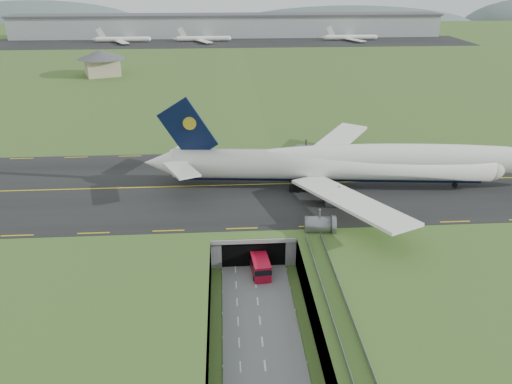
{
  "coord_description": "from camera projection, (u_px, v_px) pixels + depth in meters",
  "views": [
    {
      "loc": [
        -4.86,
        -72.15,
        51.93
      ],
      "look_at": [
        1.23,
        20.0,
        10.13
      ],
      "focal_mm": 35.0,
      "sensor_mm": 36.0,
      "label": 1
    }
  ],
  "objects": [
    {
      "name": "guideway",
      "position": [
        346.0,
        339.0,
        68.39
      ],
      "size": [
        3.0,
        53.0,
        7.05
      ],
      "color": "#A8A8A3",
      "rests_on": "ground"
    },
    {
      "name": "tunnel_portal",
      "position": [
        251.0,
        229.0,
        101.11
      ],
      "size": [
        17.0,
        22.3,
        6.0
      ],
      "color": "gray",
      "rests_on": "ground"
    },
    {
      "name": "taxiway",
      "position": [
        247.0,
        185.0,
        114.78
      ],
      "size": [
        800.0,
        44.0,
        0.18
      ],
      "primitive_type": "cube",
      "color": "black",
      "rests_on": "airfield_deck"
    },
    {
      "name": "trench_road",
      "position": [
        260.0,
        319.0,
        80.44
      ],
      "size": [
        12.0,
        75.0,
        0.2
      ],
      "primitive_type": "cube",
      "color": "slate",
      "rests_on": "ground"
    },
    {
      "name": "jumbo_jet",
      "position": [
        363.0,
        164.0,
        111.59
      ],
      "size": [
        101.55,
        63.8,
        21.2
      ],
      "rotation": [
        0.0,
        0.0,
        -0.1
      ],
      "color": "white",
      "rests_on": "ground"
    },
    {
      "name": "shuttle_tram",
      "position": [
        260.0,
        264.0,
        92.08
      ],
      "size": [
        3.77,
        8.44,
        3.33
      ],
      "rotation": [
        0.0,
        0.0,
        0.08
      ],
      "color": "#B50C25",
      "rests_on": "ground"
    },
    {
      "name": "service_building",
      "position": [
        102.0,
        60.0,
        228.01
      ],
      "size": [
        27.0,
        27.0,
        11.51
      ],
      "rotation": [
        0.0,
        0.0,
        0.35
      ],
      "color": "tan",
      "rests_on": "ground"
    },
    {
      "name": "ground",
      "position": [
        257.0,
        292.0,
        87.3
      ],
      "size": [
        900.0,
        900.0,
        0.0
      ],
      "primitive_type": "plane",
      "color": "#3E5C24",
      "rests_on": "ground"
    },
    {
      "name": "airfield_deck",
      "position": [
        257.0,
        277.0,
        86.06
      ],
      "size": [
        800.0,
        800.0,
        6.0
      ],
      "primitive_type": "cube",
      "color": "gray",
      "rests_on": "ground"
    },
    {
      "name": "cargo_terminal",
      "position": [
        228.0,
        25.0,
        353.71
      ],
      "size": [
        320.0,
        67.0,
        15.6
      ],
      "color": "#B2B2B2",
      "rests_on": "ground"
    },
    {
      "name": "distant_hills",
      "position": [
        293.0,
        30.0,
        483.69
      ],
      "size": [
        700.0,
        91.0,
        60.0
      ],
      "color": "slate",
      "rests_on": "ground"
    }
  ]
}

